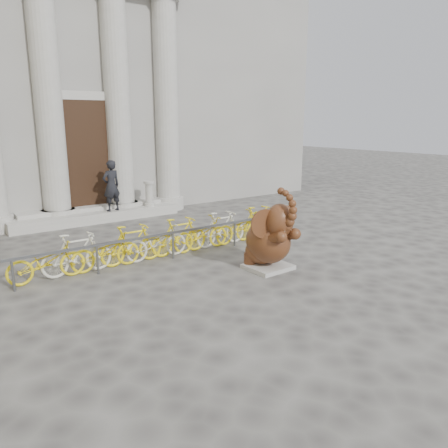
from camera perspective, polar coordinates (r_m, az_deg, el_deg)
ground at (r=8.49m, az=6.40°, el=-11.18°), size 80.00×80.00×0.00m
classical_building at (r=21.40m, az=-22.79°, el=19.05°), size 22.00×10.70×12.00m
entrance_steps at (r=16.30m, az=-16.35°, el=1.04°), size 6.00×1.20×0.36m
elephant_statue at (r=10.48m, az=5.98°, el=-2.06°), size 1.36×1.51×2.03m
bike_rack at (r=11.57m, az=-7.37°, el=-1.82°), size 8.06×0.53×1.00m
pedestrian at (r=15.96m, az=-14.50°, el=4.86°), size 0.72×0.54×1.80m
balustrade_post at (r=16.66m, az=-9.75°, el=3.81°), size 0.39×0.39×0.94m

